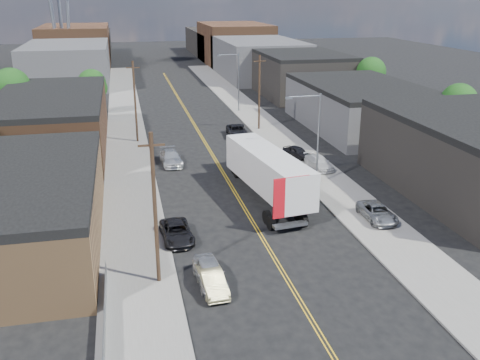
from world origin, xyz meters
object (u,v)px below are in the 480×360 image
car_left_a (210,273)px  car_left_c (177,232)px  semi_truck (263,167)px  car_right_lot_b (319,163)px  car_right_lot_c (297,152)px  car_ahead_truck (237,131)px  car_left_b (212,281)px  car_left_d (171,158)px  car_right_lot_a (377,212)px

car_left_a → car_left_c: 6.91m
semi_truck → car_right_lot_b: bearing=28.5°
car_left_a → car_right_lot_c: 28.47m
car_right_lot_c → car_ahead_truck: 11.93m
car_left_b → car_ahead_truck: size_ratio=0.75×
car_left_b → car_left_c: size_ratio=0.83×
car_left_a → car_left_b: bearing=-92.9°
car_left_c → car_ahead_truck: (10.90, 29.03, 0.08)m
car_right_lot_c → car_left_a: bearing=-144.7°
car_left_c → car_right_lot_c: size_ratio=1.26×
semi_truck → car_ahead_truck: size_ratio=3.35×
car_left_d → car_right_lot_c: 14.09m
car_left_c → semi_truck: bearing=39.5°
car_left_b → car_right_lot_b: (15.04, 21.43, 0.14)m
car_ahead_truck → car_right_lot_b: bearing=-65.0°
car_ahead_truck → car_left_a: bearing=-99.8°
car_left_d → semi_truck: bearing=-59.4°
car_left_b → car_left_c: car_left_c is taller
car_left_b → car_right_lot_b: car_right_lot_b is taller
car_left_b → car_left_d: car_left_d is taller
car_left_c → car_right_lot_c: 23.72m
semi_truck → car_right_lot_c: size_ratio=4.69×
car_right_lot_a → car_right_lot_b: car_right_lot_b is taller
semi_truck → car_right_lot_c: (6.67, 9.93, -1.81)m
car_ahead_truck → semi_truck: bearing=-90.7°
car_right_lot_b → car_ahead_truck: car_ahead_truck is taller
car_left_c → car_right_lot_a: car_right_lot_a is taller
car_left_a → car_right_lot_b: bearing=50.8°
car_left_a → car_left_d: (0.00, 25.78, -0.01)m
car_left_c → car_ahead_truck: car_ahead_truck is taller
semi_truck → car_left_b: bearing=-123.0°
car_left_a → car_left_c: size_ratio=0.92×
car_left_a → car_left_d: bearing=87.1°
car_left_b → car_right_lot_c: (14.05, 25.70, 0.14)m
car_left_c → car_left_a: bearing=-81.4°
semi_truck → car_left_d: 13.33m
car_left_c → car_ahead_truck: 31.01m
car_left_c → car_right_lot_c: car_right_lot_c is taller
car_right_lot_c → car_ahead_truck: bearing=87.3°
car_left_c → car_right_lot_a: size_ratio=1.03×
semi_truck → car_right_lot_a: size_ratio=3.86×
car_left_b → car_right_lot_a: 16.82m
semi_truck → car_left_d: bearing=116.1°
car_left_a → car_right_lot_a: car_left_a is taller
car_right_lot_a → car_right_lot_b: bearing=90.9°
car_right_lot_b → semi_truck: bearing=-150.4°
car_left_a → car_right_lot_a: bearing=21.4°
car_right_lot_c → car_left_c: bearing=-155.8°
semi_truck → car_left_c: bearing=-145.3°
car_right_lot_a → car_right_lot_c: (-0.90, 18.00, 0.01)m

